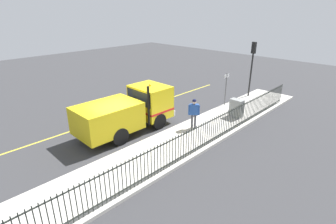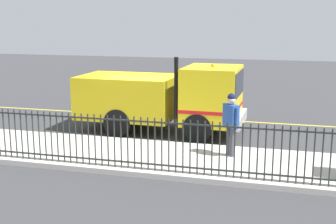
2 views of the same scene
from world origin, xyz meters
TOP-DOWN VIEW (x-y plane):
  - ground_plane at (0.00, 0.00)m, footprint 60.04×60.04m
  - sidewalk_slab at (2.95, 0.00)m, footprint 3.01×27.29m
  - lane_marking at (-2.61, 0.00)m, footprint 0.12×24.56m
  - work_truck at (-0.21, 1.11)m, footprint 2.39×5.86m
  - worker_standing at (2.43, 3.60)m, footprint 0.53×0.51m
  - iron_fence at (4.22, -0.00)m, footprint 0.04×23.23m
  - traffic_light_near at (1.78, 11.36)m, footprint 0.31×0.23m
  - utility_cabinet at (3.33, 6.81)m, footprint 0.82×0.46m
  - traffic_cone at (-2.05, 0.34)m, footprint 0.45×0.45m
  - street_sign at (1.59, 8.21)m, footprint 0.08×0.50m

SIDE VIEW (x-z plane):
  - ground_plane at x=0.00m, z-range 0.00..0.00m
  - lane_marking at x=-2.61m, z-range 0.00..0.01m
  - sidewalk_slab at x=2.95m, z-range 0.00..0.15m
  - traffic_cone at x=-2.05m, z-range 0.00..0.64m
  - utility_cabinet at x=3.33m, z-range 0.15..1.32m
  - iron_fence at x=4.22m, z-range 0.15..1.54m
  - worker_standing at x=2.43m, z-range 0.35..2.14m
  - work_truck at x=-0.21m, z-range -0.05..2.71m
  - street_sign at x=1.59m, z-range 0.44..2.79m
  - traffic_light_near at x=1.78m, z-range 1.02..5.22m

